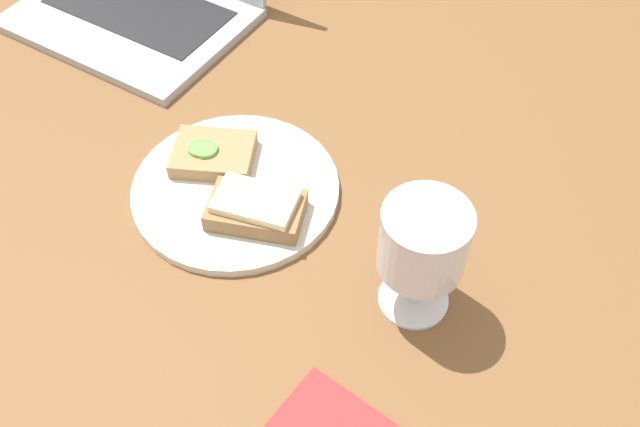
# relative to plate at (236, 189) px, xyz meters

# --- Properties ---
(wooden_table) EXTENTS (1.40, 1.40, 0.03)m
(wooden_table) POSITION_rel_plate_xyz_m (0.05, -0.02, -0.02)
(wooden_table) COLOR brown
(wooden_table) RESTS_ON ground
(plate) EXTENTS (0.24, 0.24, 0.01)m
(plate) POSITION_rel_plate_xyz_m (0.00, 0.00, 0.00)
(plate) COLOR silver
(plate) RESTS_ON wooden_table
(sandwich_with_cheese) EXTENTS (0.12, 0.10, 0.03)m
(sandwich_with_cheese) POSITION_rel_plate_xyz_m (0.05, -0.02, 0.02)
(sandwich_with_cheese) COLOR #937047
(sandwich_with_cheese) RESTS_ON plate
(sandwich_with_cucumber) EXTENTS (0.12, 0.11, 0.02)m
(sandwich_with_cucumber) POSITION_rel_plate_xyz_m (-0.05, 0.02, 0.02)
(sandwich_with_cucumber) COLOR #A88456
(sandwich_with_cucumber) RESTS_ON plate
(wine_glass) EXTENTS (0.09, 0.09, 0.14)m
(wine_glass) POSITION_rel_plate_xyz_m (0.25, -0.02, 0.09)
(wine_glass) COLOR white
(wine_glass) RESTS_ON wooden_table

